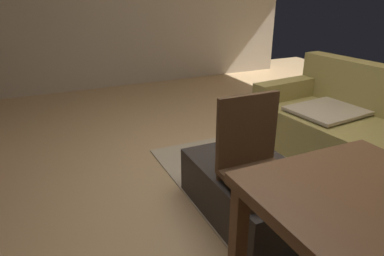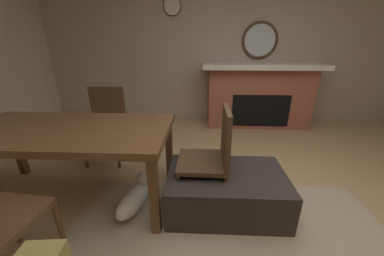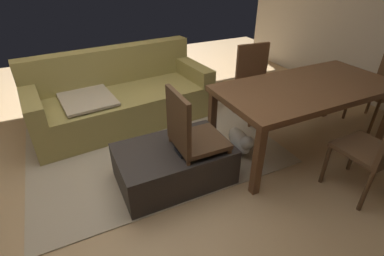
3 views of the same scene
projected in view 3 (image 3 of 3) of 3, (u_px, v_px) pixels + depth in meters
The scene contains 11 objects.
floor at pixel (136, 184), 2.72m from camera, with size 8.65×8.65×0.00m, color tan.
area_rug at pixel (152, 144), 3.29m from camera, with size 2.60×2.00×0.01m, color tan.
couch at pixel (121, 98), 3.64m from camera, with size 2.24×1.11×0.88m.
ottoman_coffee_table at pixel (174, 164), 2.69m from camera, with size 1.03×0.66×0.37m, color #2D2826.
tv_remote at pixel (180, 152), 2.51m from camera, with size 0.05×0.16×0.02m, color black.
dining_table at pixel (307, 92), 2.92m from camera, with size 1.85×0.91×0.74m.
dining_chair_west at pixel (190, 134), 2.50m from camera, with size 0.45×0.45×0.93m.
dining_chair_north at pixel (255, 78), 3.65m from camera, with size 0.48×0.48×0.93m.
dining_chair_south at pixel (381, 146), 2.34m from camera, with size 0.46×0.46×0.93m.
potted_plant at pixel (254, 65), 4.61m from camera, with size 0.43×0.43×0.60m.
small_dog at pixel (240, 140), 3.08m from camera, with size 0.29×0.51×0.26m.
Camera 3 is at (-0.43, -2.08, 1.86)m, focal length 26.89 mm.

